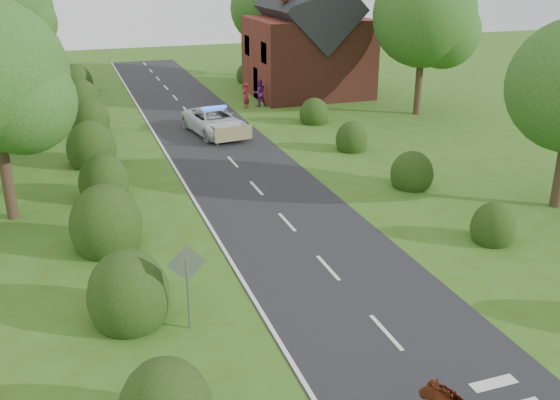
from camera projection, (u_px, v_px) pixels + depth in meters
name	position (u px, v px, depth m)	size (l,w,h in m)	color
ground	(386.00, 333.00, 17.01)	(120.00, 120.00, 0.00)	#3E5B17
road	(238.00, 168.00, 30.20)	(6.00, 70.00, 0.02)	black
road_markings	(216.00, 185.00, 27.88)	(4.96, 70.00, 0.01)	white
hedgerow_left	(104.00, 192.00, 25.03)	(2.75, 50.41, 3.00)	black
hedgerow_right	(398.00, 167.00, 28.69)	(2.10, 45.78, 2.10)	black
tree_left_d	(16.00, 12.00, 46.86)	(6.15, 6.00, 8.89)	#332316
tree_right_b	(429.00, 20.00, 38.42)	(6.56, 6.40, 9.40)	#332316
tree_right_c	(270.00, 11.00, 51.18)	(6.15, 6.00, 8.58)	#332316
road_sign	(187.00, 275.00, 16.64)	(1.06, 0.08, 2.53)	gray
house	(308.00, 42.00, 44.91)	(8.00, 7.40, 9.17)	brown
police_van	(215.00, 122.00, 35.73)	(3.22, 5.62, 1.61)	silver
pedestrian_red	(246.00, 96.00, 41.84)	(0.62, 0.41, 1.71)	maroon
pedestrian_purple	(259.00, 93.00, 42.34)	(0.90, 0.70, 1.85)	#6B1D76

